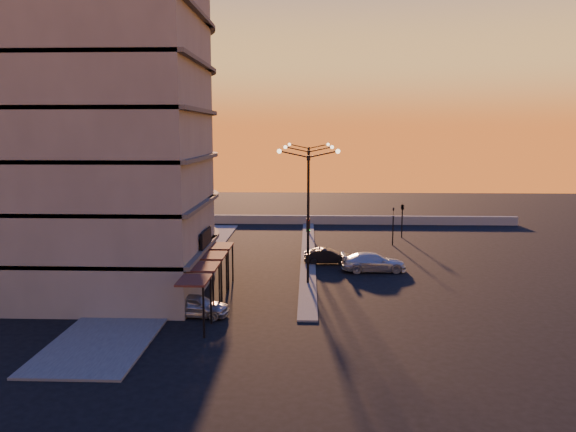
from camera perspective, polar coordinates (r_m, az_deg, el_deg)
The scene contains 14 objects.
ground at distance 39.94m, azimuth 2.03°, elevation -6.94°, with size 120.00×120.00×0.00m, color black.
sidewalk_west at distance 45.04m, azimuth -11.50°, elevation -5.23°, with size 5.00×40.00×0.12m, color #474745.
median at distance 49.64m, azimuth 2.05°, elevation -3.77°, with size 1.20×36.00×0.12m, color #474745.
parapet at distance 65.31m, azimuth 3.84°, elevation -0.39°, with size 44.00×0.50×1.00m, color slate.
building at distance 41.00m, azimuth -18.15°, elevation 9.88°, with size 14.35×17.08×25.00m.
streetlamp_near at distance 38.82m, azimuth 2.07°, elevation 1.04°, with size 4.32×0.32×9.51m.
streetlamp_mid at distance 48.75m, azimuth 2.09°, elevation 2.59°, with size 4.32×0.32×9.51m.
streetlamp_far at distance 58.70m, azimuth 2.10°, elevation 3.61°, with size 4.32×0.32×9.51m.
traffic_light_main at distance 42.08m, azimuth 2.06°, elevation -2.10°, with size 0.28×0.44×4.25m.
signal_east_a at distance 53.80m, azimuth 10.62°, elevation -0.92°, with size 0.13×0.16×3.60m.
signal_east_b at distance 57.77m, azimuth 11.55°, elevation 0.87°, with size 0.42×1.99×3.60m.
car_hatchback at distance 33.51m, azimuth -9.32°, elevation -8.94°, with size 1.56×3.88×1.32m, color #9B9FA2.
car_sedan at distance 45.87m, azimuth 4.02°, elevation -4.10°, with size 1.33×3.82×1.26m, color black.
car_wagon at distance 43.83m, azimuth 8.69°, elevation -4.65°, with size 2.03×4.99×1.45m, color #B9BEC2.
Camera 1 is at (0.03, -38.48, 10.71)m, focal length 35.00 mm.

